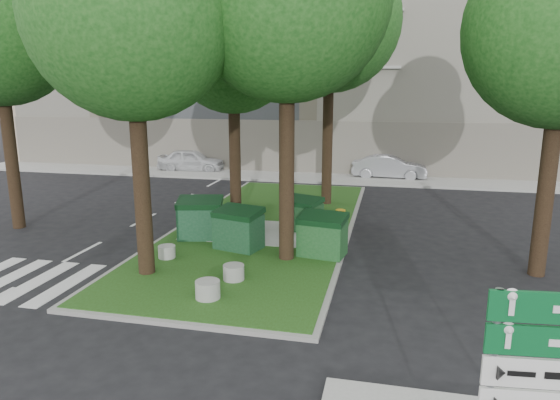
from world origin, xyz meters
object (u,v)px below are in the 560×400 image
(bollard_left, at_px, (167,252))
(directional_sign, at_px, (552,379))
(dumpster_b, at_px, (239,229))
(dumpster_c, at_px, (302,214))
(tree_median_mid, at_px, (235,35))
(dumpster_a, at_px, (200,218))
(car_silver, at_px, (389,167))
(tree_median_far, at_px, (333,6))
(dumpster_d, at_px, (322,235))
(litter_bin, at_px, (340,218))
(bollard_right, at_px, (234,272))
(car_white, at_px, (191,160))
(bollard_mid, at_px, (208,289))

(bollard_left, bearing_deg, directional_sign, -43.74)
(directional_sign, bearing_deg, dumpster_b, 119.12)
(dumpster_c, bearing_deg, tree_median_mid, 174.80)
(dumpster_a, bearing_deg, car_silver, 52.43)
(tree_median_mid, relative_size, tree_median_far, 0.84)
(tree_median_far, relative_size, bollard_left, 23.29)
(dumpster_c, height_order, dumpster_d, dumpster_d)
(bollard_left, height_order, directional_sign, directional_sign)
(tree_median_mid, bearing_deg, tree_median_far, 43.15)
(bollard_left, bearing_deg, litter_bin, 44.17)
(tree_median_mid, bearing_deg, litter_bin, -10.31)
(dumpster_b, bearing_deg, tree_median_mid, 123.14)
(bollard_right, xyz_separation_m, car_silver, (3.83, 16.98, 0.37))
(dumpster_d, bearing_deg, directional_sign, -58.65)
(directional_sign, bearing_deg, litter_bin, 100.15)
(dumpster_a, height_order, dumpster_d, dumpster_a)
(dumpster_d, xyz_separation_m, directional_sign, (3.70, -9.09, 1.32))
(tree_median_mid, height_order, car_white, tree_median_mid)
(dumpster_c, bearing_deg, car_silver, 99.05)
(dumpster_b, bearing_deg, dumpster_d, 13.76)
(dumpster_d, bearing_deg, tree_median_mid, 143.25)
(dumpster_c, relative_size, car_white, 0.38)
(tree_median_mid, bearing_deg, directional_sign, -59.94)
(tree_median_mid, height_order, dumpster_c, tree_median_mid)
(dumpster_a, relative_size, car_white, 0.41)
(directional_sign, bearing_deg, tree_median_mid, 114.46)
(directional_sign, bearing_deg, bollard_left, 130.66)
(bollard_left, distance_m, litter_bin, 6.54)
(dumpster_a, relative_size, bollard_mid, 2.82)
(dumpster_d, bearing_deg, dumpster_c, 122.02)
(car_white, bearing_deg, dumpster_a, -162.01)
(dumpster_a, distance_m, dumpster_b, 1.80)
(tree_median_mid, relative_size, bollard_mid, 16.63)
(tree_median_mid, distance_m, car_white, 13.63)
(tree_median_far, relative_size, litter_bin, 18.84)
(directional_sign, bearing_deg, car_white, 115.00)
(tree_median_far, height_order, bollard_mid, tree_median_far)
(dumpster_d, height_order, bollard_left, dumpster_d)
(car_silver, bearing_deg, directional_sign, -173.97)
(litter_bin, height_order, car_silver, car_silver)
(tree_median_far, xyz_separation_m, dumpster_d, (0.71, -7.05, -7.57))
(tree_median_far, height_order, bollard_left, tree_median_far)
(bollard_left, relative_size, directional_sign, 0.17)
(tree_median_mid, bearing_deg, bollard_right, -73.74)
(dumpster_a, distance_m, bollard_left, 2.23)
(dumpster_b, height_order, bollard_right, dumpster_b)
(directional_sign, bearing_deg, dumpster_a, 122.93)
(tree_median_mid, height_order, litter_bin, tree_median_mid)
(car_silver, bearing_deg, bollard_mid, 168.91)
(bollard_left, relative_size, bollard_mid, 0.85)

